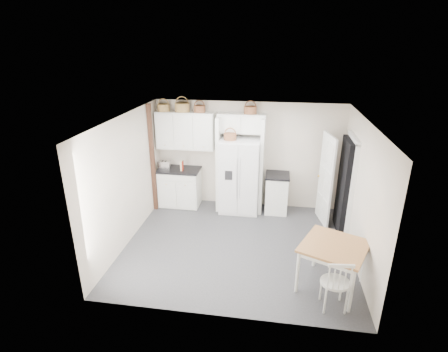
# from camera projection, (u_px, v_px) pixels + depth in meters

# --- Properties ---
(floor) EXTENTS (4.50, 4.50, 0.00)m
(floor) POSITION_uv_depth(u_px,v_px,m) (237.00, 245.00, 7.15)
(floor) COLOR #343438
(floor) RESTS_ON ground
(ceiling) EXTENTS (4.50, 4.50, 0.00)m
(ceiling) POSITION_uv_depth(u_px,v_px,m) (239.00, 119.00, 6.21)
(ceiling) COLOR white
(ceiling) RESTS_ON wall_back
(wall_back) EXTENTS (4.50, 0.00, 4.50)m
(wall_back) POSITION_uv_depth(u_px,v_px,m) (248.00, 155.00, 8.52)
(wall_back) COLOR beige
(wall_back) RESTS_ON floor
(wall_left) EXTENTS (0.00, 4.00, 4.00)m
(wall_left) POSITION_uv_depth(u_px,v_px,m) (127.00, 180.00, 7.00)
(wall_left) COLOR beige
(wall_left) RESTS_ON floor
(wall_right) EXTENTS (0.00, 4.00, 4.00)m
(wall_right) POSITION_uv_depth(u_px,v_px,m) (361.00, 194.00, 6.35)
(wall_right) COLOR beige
(wall_right) RESTS_ON floor
(refrigerator) EXTENTS (0.93, 0.75, 1.80)m
(refrigerator) POSITION_uv_depth(u_px,v_px,m) (240.00, 176.00, 8.34)
(refrigerator) COLOR silver
(refrigerator) RESTS_ON floor
(base_cab_left) EXTENTS (0.99, 0.63, 0.92)m
(base_cab_left) POSITION_uv_depth(u_px,v_px,m) (180.00, 187.00, 8.79)
(base_cab_left) COLOR white
(base_cab_left) RESTS_ON floor
(base_cab_right) EXTENTS (0.52, 0.62, 0.91)m
(base_cab_right) POSITION_uv_depth(u_px,v_px,m) (277.00, 194.00, 8.44)
(base_cab_right) COLOR white
(base_cab_right) RESTS_ON floor
(dining_table) EXTENTS (1.29, 1.29, 0.82)m
(dining_table) POSITION_uv_depth(u_px,v_px,m) (332.00, 266.00, 5.80)
(dining_table) COLOR #925C29
(dining_table) RESTS_ON floor
(windsor_chair) EXTENTS (0.49, 0.45, 0.92)m
(windsor_chair) POSITION_uv_depth(u_px,v_px,m) (335.00, 282.00, 5.33)
(windsor_chair) COLOR white
(windsor_chair) RESTS_ON floor
(counter_left) EXTENTS (1.03, 0.67, 0.04)m
(counter_left) POSITION_uv_depth(u_px,v_px,m) (179.00, 170.00, 8.61)
(counter_left) COLOR black
(counter_left) RESTS_ON base_cab_left
(counter_right) EXTENTS (0.56, 0.66, 0.04)m
(counter_right) POSITION_uv_depth(u_px,v_px,m) (278.00, 175.00, 8.27)
(counter_right) COLOR black
(counter_right) RESTS_ON base_cab_right
(toaster) EXTENTS (0.30, 0.18, 0.20)m
(toaster) POSITION_uv_depth(u_px,v_px,m) (164.00, 165.00, 8.55)
(toaster) COLOR silver
(toaster) RESTS_ON counter_left
(cookbook_red) EXTENTS (0.05, 0.16, 0.23)m
(cookbook_red) POSITION_uv_depth(u_px,v_px,m) (182.00, 166.00, 8.47)
(cookbook_red) COLOR maroon
(cookbook_red) RESTS_ON counter_left
(cookbook_cream) EXTENTS (0.04, 0.16, 0.24)m
(cookbook_cream) POSITION_uv_depth(u_px,v_px,m) (182.00, 165.00, 8.47)
(cookbook_cream) COLOR beige
(cookbook_cream) RESTS_ON counter_left
(basket_upper_a) EXTENTS (0.29, 0.29, 0.16)m
(basket_upper_a) POSITION_uv_depth(u_px,v_px,m) (164.00, 108.00, 8.24)
(basket_upper_a) COLOR brown
(basket_upper_a) RESTS_ON upper_cabinet
(basket_upper_b) EXTENTS (0.35, 0.35, 0.20)m
(basket_upper_b) POSITION_uv_depth(u_px,v_px,m) (182.00, 107.00, 8.17)
(basket_upper_b) COLOR brown
(basket_upper_b) RESTS_ON upper_cabinet
(basket_upper_c) EXTENTS (0.27, 0.27, 0.16)m
(basket_upper_c) POSITION_uv_depth(u_px,v_px,m) (200.00, 109.00, 8.12)
(basket_upper_c) COLOR brown
(basket_upper_c) RESTS_ON upper_cabinet
(basket_bridge_b) EXTENTS (0.29, 0.29, 0.17)m
(basket_bridge_b) POSITION_uv_depth(u_px,v_px,m) (250.00, 110.00, 7.95)
(basket_bridge_b) COLOR brown
(basket_bridge_b) RESTS_ON bridge_cabinet
(basket_fridge_a) EXTENTS (0.28, 0.28, 0.15)m
(basket_fridge_a) POSITION_uv_depth(u_px,v_px,m) (230.00, 137.00, 7.93)
(basket_fridge_a) COLOR brown
(basket_fridge_a) RESTS_ON refrigerator
(upper_cabinet) EXTENTS (1.40, 0.34, 0.90)m
(upper_cabinet) POSITION_uv_depth(u_px,v_px,m) (185.00, 130.00, 8.36)
(upper_cabinet) COLOR white
(upper_cabinet) RESTS_ON wall_back
(bridge_cabinet) EXTENTS (1.12, 0.34, 0.45)m
(bridge_cabinet) POSITION_uv_depth(u_px,v_px,m) (242.00, 123.00, 8.09)
(bridge_cabinet) COLOR white
(bridge_cabinet) RESTS_ON wall_back
(fridge_panel_left) EXTENTS (0.08, 0.60, 2.30)m
(fridge_panel_left) POSITION_uv_depth(u_px,v_px,m) (219.00, 164.00, 8.39)
(fridge_panel_left) COLOR white
(fridge_panel_left) RESTS_ON floor
(fridge_panel_right) EXTENTS (0.08, 0.60, 2.30)m
(fridge_panel_right) POSITION_uv_depth(u_px,v_px,m) (262.00, 166.00, 8.25)
(fridge_panel_right) COLOR white
(fridge_panel_right) RESTS_ON floor
(trim_post) EXTENTS (0.09, 0.09, 2.60)m
(trim_post) POSITION_uv_depth(u_px,v_px,m) (152.00, 159.00, 8.24)
(trim_post) COLOR #46291C
(trim_post) RESTS_ON floor
(doorway_void) EXTENTS (0.18, 0.85, 2.05)m
(doorway_void) POSITION_uv_depth(u_px,v_px,m) (345.00, 187.00, 7.39)
(doorway_void) COLOR black
(doorway_void) RESTS_ON floor
(door_slab) EXTENTS (0.21, 0.79, 2.05)m
(door_slab) POSITION_uv_depth(u_px,v_px,m) (326.00, 180.00, 7.75)
(door_slab) COLOR white
(door_slab) RESTS_ON floor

